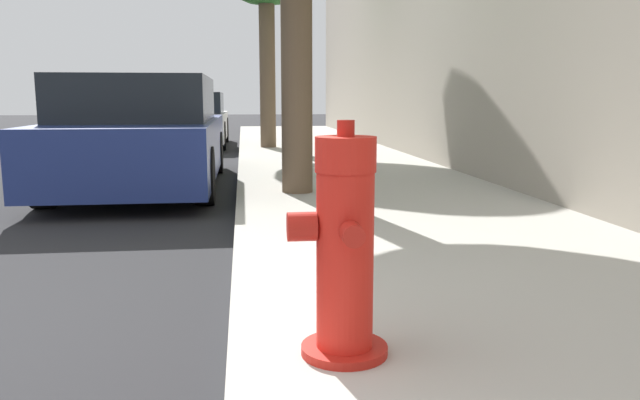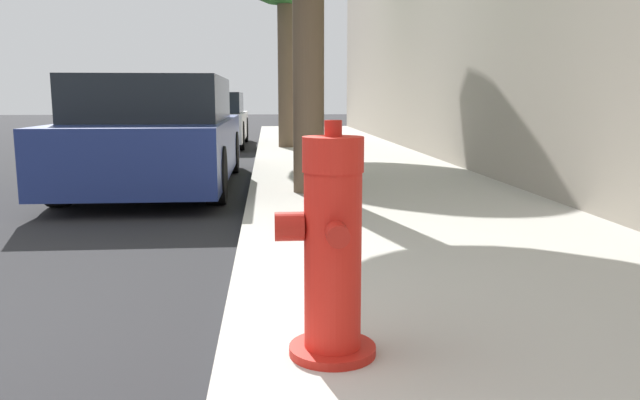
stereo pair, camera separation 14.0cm
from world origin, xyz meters
name	(u,v)px [view 2 (the right image)]	position (x,y,z in m)	size (l,w,h in m)	color
sidewalk_slab	(597,368)	(3.21, 0.00, 0.06)	(3.03, 40.00, 0.11)	#B7B2A8
fire_hydrant	(332,250)	(2.15, 0.10, 0.54)	(0.40, 0.41, 0.92)	red
parked_car_near	(159,135)	(0.55, 5.72, 0.66)	(1.82, 4.53, 1.37)	navy
parked_car_mid	(206,120)	(0.49, 12.50, 0.61)	(1.84, 4.06, 1.23)	silver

